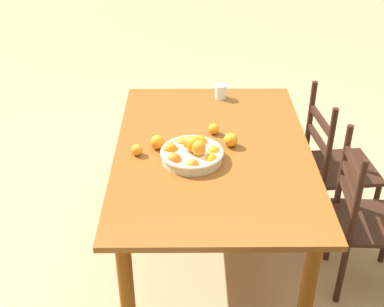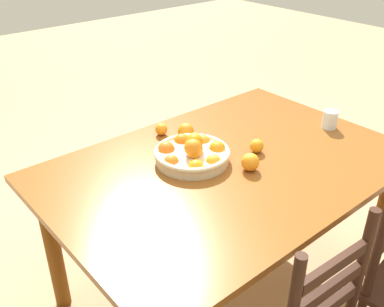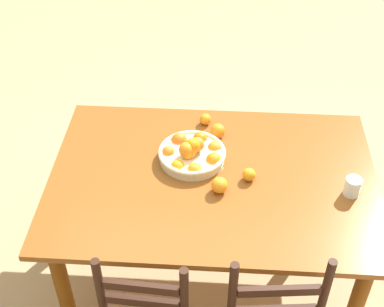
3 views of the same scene
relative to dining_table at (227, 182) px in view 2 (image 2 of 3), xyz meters
name	(u,v)px [view 2 (image 2 of 3)]	position (x,y,z in m)	size (l,w,h in m)	color
ground_plane	(222,285)	(0.00, 0.00, -0.65)	(12.00, 12.00, 0.00)	tan
dining_table	(227,182)	(0.00, 0.00, 0.00)	(1.60, 1.09, 0.75)	brown
fruit_bowl	(192,153)	(0.11, -0.12, 0.14)	(0.34, 0.34, 0.14)	beige
orange_loose_0	(257,146)	(-0.17, 0.01, 0.13)	(0.06, 0.06, 0.06)	orange
orange_loose_1	(161,129)	(0.06, -0.42, 0.13)	(0.06, 0.06, 0.06)	orange
orange_loose_2	(186,131)	(-0.01, -0.31, 0.14)	(0.08, 0.08, 0.08)	orange
orange_loose_3	(250,162)	(-0.03, 0.10, 0.14)	(0.08, 0.08, 0.08)	orange
drinking_glass	(330,119)	(-0.65, 0.08, 0.15)	(0.08, 0.08, 0.09)	silver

